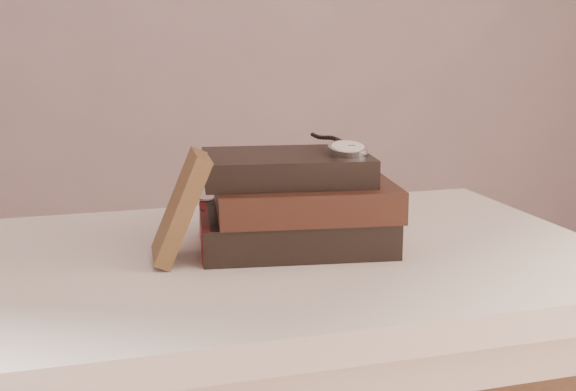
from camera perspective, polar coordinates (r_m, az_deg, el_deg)
name	(u,v)px	position (r m, az deg, el deg)	size (l,w,h in m)	color
table	(254,314)	(1.07, -2.66, -9.13)	(1.00, 0.60, 0.75)	silver
book_stack	(296,204)	(1.05, 0.61, -0.64)	(0.29, 0.22, 0.13)	black
journal	(181,207)	(0.99, -8.26, -0.88)	(0.02, 0.09, 0.15)	#432E1A
pocket_watch	(346,148)	(1.04, 4.51, 3.66)	(0.06, 0.16, 0.02)	silver
eyeglasses	(225,184)	(1.12, -4.91, 0.92)	(0.13, 0.14, 0.05)	silver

